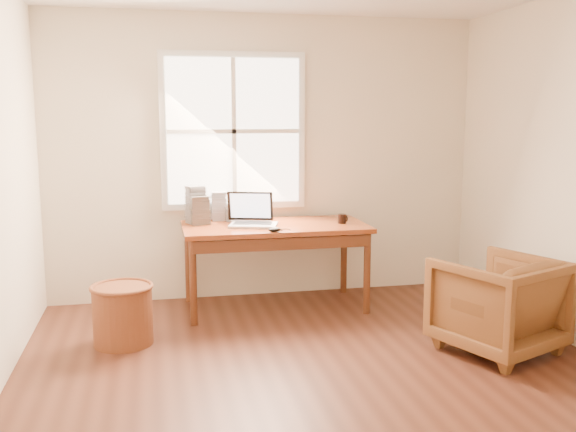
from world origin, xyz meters
The scene contains 11 objects.
room_shell centered at (-0.02, 0.16, 1.32)m, with size 4.04×4.54×2.64m.
desk centered at (0.00, 1.80, 0.73)m, with size 1.60×0.80×0.04m, color brown.
armchair centered at (1.37, 0.42, 0.35)m, with size 0.75×0.77×0.70m, color brown.
wicker_stool centered at (-1.29, 1.14, 0.22)m, with size 0.44×0.44×0.44m, color brown.
laptop centered at (-0.20, 1.75, 0.89)m, with size 0.38×0.40×0.29m, color #A6A9AD, non-canonical shape.
mouse centered at (-0.07, 1.45, 0.77)m, with size 0.11×0.07×0.04m, color black.
coffee_mug centered at (0.59, 1.74, 0.79)m, with size 0.07×0.07×0.08m, color black.
cd_stack_a centered at (-0.45, 2.13, 0.88)m, with size 0.13×0.12×0.26m, color silver.
cd_stack_b centered at (-0.64, 1.95, 0.87)m, with size 0.16×0.14×0.25m, color #27272C.
cd_stack_c centered at (-0.67, 2.01, 0.91)m, with size 0.15×0.13×0.33m, color gray.
cd_stack_d centered at (-0.34, 2.07, 0.83)m, with size 0.13×0.11×0.16m, color #ACB1B7.
Camera 1 is at (-1.04, -3.63, 1.72)m, focal length 40.00 mm.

